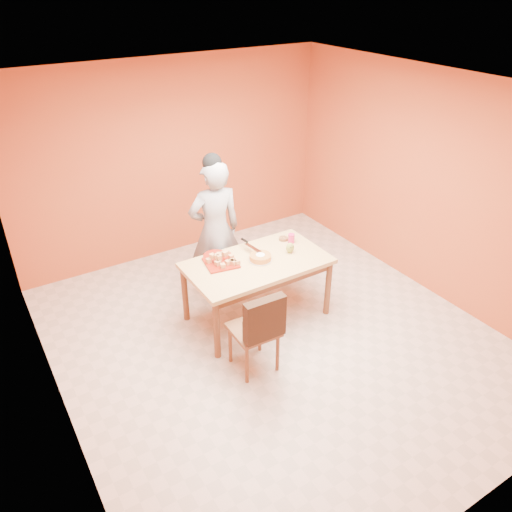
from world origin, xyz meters
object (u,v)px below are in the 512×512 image
dining_chair (255,329)px  magenta_glass (291,238)px  red_dinner_plate (215,256)px  checker_tin (283,239)px  dining_table (257,268)px  egg_ornament (290,248)px  person (215,230)px  sponge_cake (260,257)px  pastry_platter (221,263)px

dining_chair → magenta_glass: bearing=41.9°
red_dinner_plate → checker_tin: bearing=-5.6°
dining_table → red_dinner_plate: red_dinner_plate is taller
dining_table → checker_tin: size_ratio=14.59×
red_dinner_plate → egg_ornament: 0.87m
red_dinner_plate → checker_tin: 0.89m
person → checker_tin: (0.69, -0.45, -0.11)m
sponge_cake → checker_tin: (0.50, 0.26, -0.02)m
pastry_platter → sponge_cake: (0.41, -0.17, 0.03)m
person → red_dinner_plate: 0.42m
magenta_glass → sponge_cake: bearing=-163.4°
sponge_cake → dining_chair: bearing=-125.9°
egg_ornament → magenta_glass: size_ratio=1.14×
person → egg_ornament: size_ratio=14.04×
dining_table → dining_chair: size_ratio=1.65×
dining_table → sponge_cake: 0.14m
dining_table → checker_tin: (0.54, 0.26, 0.11)m
checker_tin → dining_table: bearing=-154.0°
sponge_cake → red_dinner_plate: bearing=138.2°
dining_chair → egg_ornament: (0.91, 0.70, 0.32)m
person → checker_tin: bearing=154.9°
red_dinner_plate → sponge_cake: bearing=-41.8°
dining_table → red_dinner_plate: (-0.35, 0.35, 0.10)m
person → pastry_platter: person is taller
dining_chair → pastry_platter: (0.12, 0.90, 0.27)m
dining_chair → red_dinner_plate: 1.12m
red_dinner_plate → person: bearing=61.5°
person → pastry_platter: (-0.22, -0.54, -0.11)m
egg_ornament → checker_tin: 0.32m
dining_chair → sponge_cake: size_ratio=3.90×
person → sponge_cake: size_ratio=7.12×
dining_table → dining_chair: dining_chair is taller
dining_table → pastry_platter: bearing=155.4°
person → egg_ornament: 0.94m
dining_chair → checker_tin: bearing=46.1°
sponge_cake → dining_table: bearing=-179.0°
sponge_cake → checker_tin: size_ratio=2.26×
pastry_platter → checker_tin: (0.91, 0.09, 0.01)m
person → magenta_glass: (0.74, -0.55, -0.07)m
sponge_cake → magenta_glass: (0.54, 0.16, 0.02)m
checker_tin → magenta_glass: bearing=-66.2°
dining_table → magenta_glass: 0.62m
dining_chair → egg_ornament: size_ratio=7.69×
red_dinner_plate → magenta_glass: bearing=-11.4°
dining_table → dining_chair: (-0.49, -0.73, -0.16)m
sponge_cake → checker_tin: sponge_cake is taller
sponge_cake → checker_tin: 0.56m
dining_table → red_dinner_plate: bearing=134.8°
egg_ornament → person: bearing=134.0°
person → red_dinner_plate: size_ratio=6.49×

